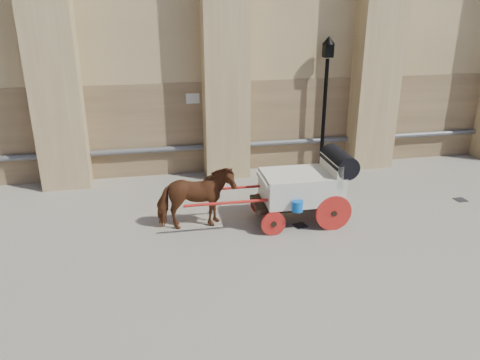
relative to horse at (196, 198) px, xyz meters
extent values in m
plane|color=slate|center=(2.41, 0.11, -0.80)|extent=(90.00, 90.00, 0.00)
cube|color=#987A52|center=(4.41, 4.26, 0.70)|extent=(44.00, 0.35, 3.00)
cylinder|color=#59595B|center=(4.41, 3.99, 0.10)|extent=(42.00, 0.18, 0.18)
cube|color=beige|center=(0.41, 4.08, 1.70)|extent=(0.42, 0.04, 0.32)
imported|color=brown|center=(0.00, 0.00, 0.00)|extent=(1.95, 0.96, 1.61)
cube|color=black|center=(2.57, -0.14, -0.24)|extent=(2.27, 1.06, 0.12)
cube|color=beige|center=(2.68, -0.15, 0.17)|extent=(1.97, 1.31, 0.72)
cube|color=beige|center=(3.44, -0.16, 0.58)|extent=(0.17, 1.28, 0.56)
cube|color=beige|center=(1.81, -0.13, 0.42)|extent=(0.38, 1.13, 0.10)
cylinder|color=black|center=(3.65, -0.16, 0.78)|extent=(0.59, 1.29, 0.57)
cylinder|color=red|center=(3.33, -0.79, -0.34)|extent=(0.92, 0.08, 0.92)
cylinder|color=red|center=(3.35, 0.48, -0.34)|extent=(0.92, 0.08, 0.92)
cylinder|color=red|center=(1.80, -0.77, -0.50)|extent=(0.62, 0.07, 0.61)
cylinder|color=red|center=(1.82, 0.50, -0.50)|extent=(0.62, 0.07, 0.61)
cylinder|color=red|center=(0.88, -0.58, 0.07)|extent=(2.46, 0.11, 0.07)
cylinder|color=red|center=(0.89, 0.34, 0.07)|extent=(2.46, 0.11, 0.07)
cylinder|color=blue|center=(2.36, -0.86, -0.04)|extent=(0.27, 0.27, 0.27)
cylinder|color=black|center=(4.69, 3.68, 1.03)|extent=(0.12, 0.12, 3.68)
cone|color=black|center=(4.69, 3.68, -0.62)|extent=(0.37, 0.37, 0.37)
cube|color=black|center=(4.69, 3.68, 3.13)|extent=(0.29, 0.29, 0.43)
cone|color=black|center=(4.69, 3.68, 3.44)|extent=(0.41, 0.41, 0.25)
cube|color=black|center=(2.61, -0.43, -0.80)|extent=(0.38, 0.38, 0.01)
cube|color=black|center=(7.68, 0.26, -0.80)|extent=(0.33, 0.33, 0.01)
camera|label=1|loc=(-1.01, -10.66, 4.56)|focal=35.00mm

